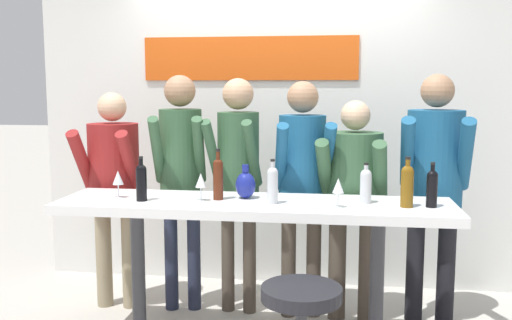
% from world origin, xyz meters
% --- Properties ---
extents(back_wall, '(4.09, 0.12, 2.82)m').
position_xyz_m(back_wall, '(-0.00, 1.33, 1.42)').
color(back_wall, silver).
rests_on(back_wall, ground_plane).
extents(tasting_table, '(2.49, 0.62, 0.97)m').
position_xyz_m(tasting_table, '(0.00, 0.00, 0.83)').
color(tasting_table, white).
rests_on(tasting_table, ground_plane).
extents(person_far_left, '(0.45, 0.54, 1.64)m').
position_xyz_m(person_far_left, '(-1.15, 0.55, 1.01)').
color(person_far_left, gray).
rests_on(person_far_left, ground_plane).
extents(person_left, '(0.43, 0.56, 1.77)m').
position_xyz_m(person_left, '(-0.63, 0.57, 1.12)').
color(person_left, '#23283D').
rests_on(person_left, ground_plane).
extents(person_center_left, '(0.40, 0.53, 1.75)m').
position_xyz_m(person_center_left, '(-0.20, 0.58, 1.11)').
color(person_center_left, '#473D33').
rests_on(person_center_left, ground_plane).
extents(person_center, '(0.45, 0.57, 1.73)m').
position_xyz_m(person_center, '(0.27, 0.57, 1.08)').
color(person_center, '#473D33').
rests_on(person_center, ground_plane).
extents(person_center_right, '(0.51, 0.58, 1.59)m').
position_xyz_m(person_center_right, '(0.64, 0.54, 0.98)').
color(person_center_right, '#473D33').
rests_on(person_center_right, ground_plane).
extents(person_right, '(0.51, 0.61, 1.77)m').
position_xyz_m(person_right, '(1.19, 0.59, 1.10)').
color(person_right, black).
rests_on(person_right, ground_plane).
extents(wine_bottle_0, '(0.08, 0.08, 0.30)m').
position_xyz_m(wine_bottle_0, '(0.93, -0.05, 1.11)').
color(wine_bottle_0, brown).
rests_on(wine_bottle_0, tasting_table).
extents(wine_bottle_1, '(0.06, 0.06, 0.33)m').
position_xyz_m(wine_bottle_1, '(-0.23, 0.02, 1.12)').
color(wine_bottle_1, '#4C1E0F').
rests_on(wine_bottle_1, tasting_table).
extents(wine_bottle_2, '(0.07, 0.07, 0.28)m').
position_xyz_m(wine_bottle_2, '(0.12, -0.06, 1.10)').
color(wine_bottle_2, '#B7BCC1').
rests_on(wine_bottle_2, tasting_table).
extents(wine_bottle_3, '(0.07, 0.07, 0.28)m').
position_xyz_m(wine_bottle_3, '(-0.70, -0.08, 1.10)').
color(wine_bottle_3, black).
rests_on(wine_bottle_3, tasting_table).
extents(wine_bottle_4, '(0.07, 0.07, 0.25)m').
position_xyz_m(wine_bottle_4, '(0.69, 0.04, 1.09)').
color(wine_bottle_4, '#B7BCC1').
rests_on(wine_bottle_4, tasting_table).
extents(wine_bottle_5, '(0.07, 0.07, 0.27)m').
position_xyz_m(wine_bottle_5, '(1.08, -0.03, 1.10)').
color(wine_bottle_5, black).
rests_on(wine_bottle_5, tasting_table).
extents(wine_glass_0, '(0.07, 0.07, 0.18)m').
position_xyz_m(wine_glass_0, '(-0.89, -0.01, 1.10)').
color(wine_glass_0, silver).
rests_on(wine_glass_0, tasting_table).
extents(wine_glass_1, '(0.07, 0.07, 0.18)m').
position_xyz_m(wine_glass_1, '(-0.33, -0.03, 1.10)').
color(wine_glass_1, silver).
rests_on(wine_glass_1, tasting_table).
extents(wine_glass_2, '(0.07, 0.07, 0.18)m').
position_xyz_m(wine_glass_2, '(0.52, -0.11, 1.10)').
color(wine_glass_2, silver).
rests_on(wine_glass_2, tasting_table).
extents(decorative_vase, '(0.13, 0.13, 0.22)m').
position_xyz_m(decorative_vase, '(-0.07, 0.09, 1.06)').
color(decorative_vase, navy).
rests_on(decorative_vase, tasting_table).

